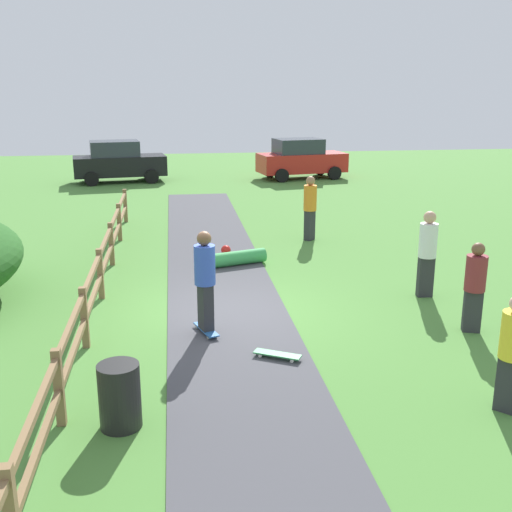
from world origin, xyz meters
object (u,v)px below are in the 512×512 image
Objects in this scene: bystander_white at (427,250)px; bystander_maroon at (475,283)px; parked_car_black at (119,162)px; skater_fallen at (237,257)px; skateboard_loose at (277,354)px; skater_riding at (205,277)px; parked_car_red at (301,159)px; bystander_orange at (310,205)px; trash_bin at (120,396)px.

bystander_maroon is at bearing -87.69° from bystander_white.
parked_car_black is (-7.89, 19.43, 0.02)m from bystander_maroon.
skater_fallen is at bearing 127.88° from bystander_maroon.
bystander_maroon is (3.77, 0.73, 0.85)m from skateboard_loose.
skater_riding is 0.44× the size of parked_car_black.
skater_fallen is at bearing -107.76° from parked_car_red.
bystander_orange reaches higher than skateboard_loose.
skater_fallen is at bearing -135.87° from bystander_orange.
skateboard_loose is 20.59m from parked_car_black.
bystander_maroon is at bearing 22.02° from trash_bin.
bystander_orange is at bearing -100.50° from parked_car_red.
skater_riding is at bearing 131.86° from skateboard_loose.
skater_riding is 5.03m from bystander_white.
bystander_white is 1.11× the size of bystander_maroon.
parked_car_red reaches higher than skater_fallen.
trash_bin is at bearing -115.89° from bystander_orange.
skateboard_loose is at bearing -169.11° from bystander_maroon.
skater_riding is 1.02× the size of bystander_white.
skater_riding reaches higher than skater_fallen.
skater_fallen is at bearing -74.41° from parked_car_black.
parked_car_red is at bearing -0.01° from parked_car_black.
bystander_maroon reaches higher than skater_fallen.
skater_fallen is 3.43m from bystander_orange.
parked_car_black and parked_car_red have the same top height.
skater_riding is 1.13× the size of bystander_maroon.
bystander_orange is at bearing 104.71° from bystander_white.
bystander_white is (3.69, 2.72, 0.96)m from skateboard_loose.
skater_fallen is 4.86m from bystander_white.
skateboard_loose is 0.18× the size of parked_car_black.
skater_fallen is at bearing 72.46° from trash_bin.
parked_car_red is (0.87, 17.43, -0.09)m from bystander_white.
parked_car_red is at bearing 72.24° from skater_fallen.
bystander_white is at bearing 36.35° from trash_bin.
parked_car_red is (0.79, 19.43, 0.02)m from bystander_maroon.
bystander_maroon reaches higher than skateboard_loose.
trash_bin is 0.20× the size of parked_car_red.
bystander_orange is (3.43, 6.74, -0.05)m from skater_riding.
parked_car_black is at bearing 112.10° from bystander_maroon.
skater_fallen is 0.33× the size of parked_car_red.
skater_riding is at bearing -116.97° from bystander_orange.
bystander_white is at bearing -92.87° from parked_car_red.
parked_car_red is (4.57, 20.15, 0.87)m from skateboard_loose.
trash_bin is 0.20× the size of parked_car_black.
trash_bin is 7.82m from skater_fallen.
parked_car_red reaches higher than bystander_white.
skater_riding is at bearing 173.92° from bystander_maroon.
parked_car_black is (-1.69, 21.94, 0.51)m from trash_bin.
skater_riding is 19.74m from parked_car_red.
trash_bin reaches higher than skateboard_loose.
skater_fallen is at bearing 141.95° from bystander_white.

